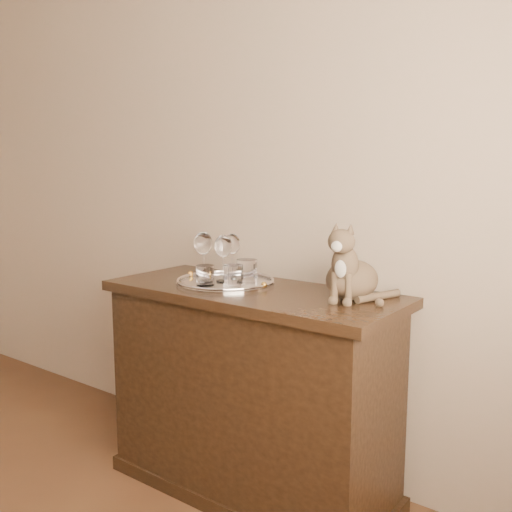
{
  "coord_description": "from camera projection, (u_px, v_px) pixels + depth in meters",
  "views": [
    {
      "loc": [
        1.93,
        0.2,
        1.32
      ],
      "look_at": [
        0.62,
        1.95,
        0.98
      ],
      "focal_mm": 40.0,
      "sensor_mm": 36.0,
      "label": 1
    }
  ],
  "objects": [
    {
      "name": "wall_back",
      "position": [
        191.0,
        161.0,
        2.76
      ],
      "size": [
        4.0,
        0.1,
        2.7
      ],
      "primitive_type": "cube",
      "color": "tan",
      "rests_on": "ground"
    },
    {
      "name": "sideboard",
      "position": [
        251.0,
        392.0,
        2.3
      ],
      "size": [
        1.2,
        0.5,
        0.85
      ],
      "primitive_type": null,
      "color": "black",
      "rests_on": "ground"
    },
    {
      "name": "tray",
      "position": [
        226.0,
        282.0,
        2.33
      ],
      "size": [
        0.4,
        0.4,
        0.01
      ],
      "primitive_type": "cylinder",
      "color": "silver",
      "rests_on": "sideboard"
    },
    {
      "name": "wine_glass_b",
      "position": [
        232.0,
        255.0,
        2.42
      ],
      "size": [
        0.07,
        0.07,
        0.19
      ],
      "primitive_type": null,
      "color": "white",
      "rests_on": "tray"
    },
    {
      "name": "wine_glass_c",
      "position": [
        203.0,
        256.0,
        2.34
      ],
      "size": [
        0.08,
        0.08,
        0.2
      ],
      "primitive_type": null,
      "color": "white",
      "rests_on": "tray"
    },
    {
      "name": "wine_glass_d",
      "position": [
        223.0,
        258.0,
        2.32
      ],
      "size": [
        0.07,
        0.07,
        0.19
      ],
      "primitive_type": null,
      "color": "silver",
      "rests_on": "tray"
    },
    {
      "name": "tumbler_a",
      "position": [
        233.0,
        276.0,
        2.23
      ],
      "size": [
        0.08,
        0.08,
        0.09
      ],
      "primitive_type": "cylinder",
      "color": "white",
      "rests_on": "tray"
    },
    {
      "name": "tumbler_b",
      "position": [
        205.0,
        275.0,
        2.25
      ],
      "size": [
        0.07,
        0.07,
        0.08
      ],
      "primitive_type": "cylinder",
      "color": "white",
      "rests_on": "tray"
    },
    {
      "name": "tumbler_c",
      "position": [
        247.0,
        271.0,
        2.31
      ],
      "size": [
        0.08,
        0.08,
        0.09
      ],
      "primitive_type": "cylinder",
      "color": "white",
      "rests_on": "tray"
    },
    {
      "name": "cat",
      "position": [
        352.0,
        260.0,
        2.04
      ],
      "size": [
        0.31,
        0.29,
        0.28
      ],
      "primitive_type": null,
      "rotation": [
        0.0,
        0.0,
        0.1
      ],
      "color": "brown",
      "rests_on": "sideboard"
    }
  ]
}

